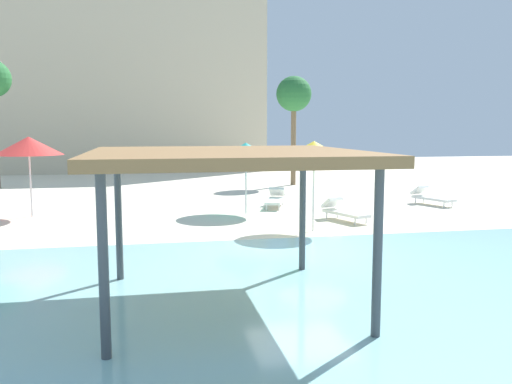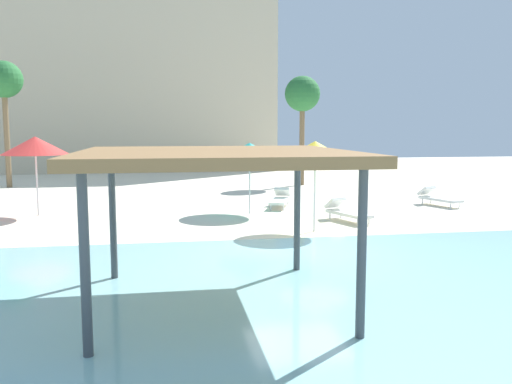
% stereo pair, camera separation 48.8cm
% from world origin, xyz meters
% --- Properties ---
extents(ground_plane, '(80.00, 80.00, 0.00)m').
position_xyz_m(ground_plane, '(0.00, 0.00, 0.00)').
color(ground_plane, beige).
extents(lagoon_water, '(44.00, 13.50, 0.04)m').
position_xyz_m(lagoon_water, '(0.00, -5.25, 0.02)').
color(lagoon_water, '#8CC6CC').
rests_on(lagoon_water, ground).
extents(shade_pavilion, '(4.56, 4.56, 2.73)m').
position_xyz_m(shade_pavilion, '(-2.39, -3.73, 2.57)').
color(shade_pavilion, '#42474C').
rests_on(shade_pavilion, ground).
extents(beach_umbrella_yellow_0, '(2.16, 2.16, 2.72)m').
position_xyz_m(beach_umbrella_yellow_0, '(1.15, 2.52, 2.42)').
color(beach_umbrella_yellow_0, silver).
rests_on(beach_umbrella_yellow_0, ground).
extents(beach_umbrella_red_1, '(2.32, 2.32, 2.81)m').
position_xyz_m(beach_umbrella_red_1, '(-7.76, 7.04, 2.49)').
color(beach_umbrella_red_1, silver).
rests_on(beach_umbrella_red_1, ground).
extents(beach_umbrella_teal_3, '(2.41, 2.41, 2.58)m').
position_xyz_m(beach_umbrella_teal_3, '(-0.24, 6.22, 2.25)').
color(beach_umbrella_teal_3, silver).
rests_on(beach_umbrella_teal_3, ground).
extents(lounge_chair_0, '(1.22, 1.99, 0.74)m').
position_xyz_m(lounge_chair_0, '(1.20, 7.57, 0.33)').
color(lounge_chair_0, white).
rests_on(lounge_chair_0, ground).
extents(lounge_chair_1, '(1.21, 1.99, 0.74)m').
position_xyz_m(lounge_chair_1, '(7.54, 6.96, 0.33)').
color(lounge_chair_1, white).
rests_on(lounge_chair_1, ground).
extents(lounge_chair_2, '(1.21, 1.99, 0.74)m').
position_xyz_m(lounge_chair_2, '(2.70, 4.11, 0.33)').
color(lounge_chair_2, white).
rests_on(lounge_chair_2, ground).
extents(palm_tree_1, '(1.90, 1.90, 5.89)m').
position_xyz_m(palm_tree_1, '(4.09, 15.43, 4.80)').
color(palm_tree_1, brown).
rests_on(palm_tree_1, ground).
extents(hotel_block_0, '(22.08, 10.23, 14.32)m').
position_xyz_m(hotel_block_0, '(-6.31, 30.02, 7.16)').
color(hotel_block_0, beige).
rests_on(hotel_block_0, ground).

